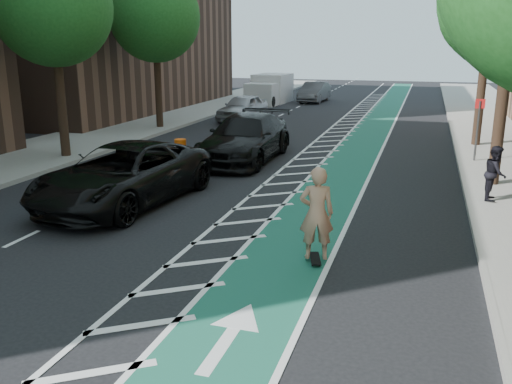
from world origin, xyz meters
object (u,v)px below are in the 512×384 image
at_px(suv_far, 245,138).
at_px(barrel_a, 75,187).
at_px(skateboarder, 317,213).
at_px(suv_near, 124,175).

height_order(suv_far, barrel_a, suv_far).
bearing_deg(skateboarder, suv_near, -39.56).
height_order(skateboarder, suv_near, skateboarder).
xyz_separation_m(suv_near, suv_far, (1.41, 6.74, 0.03)).
distance_m(suv_far, barrel_a, 7.65).
bearing_deg(barrel_a, suv_near, 14.83).
height_order(skateboarder, suv_far, skateboarder).
distance_m(skateboarder, suv_near, 6.66).
bearing_deg(suv_far, barrel_a, -111.15).
distance_m(skateboarder, suv_far, 10.51).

